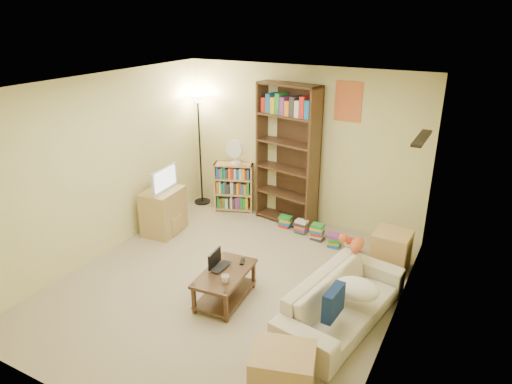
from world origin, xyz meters
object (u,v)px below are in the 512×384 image
tabby_cat (355,243)px  short_bookshelf (234,187)px  coffee_table (225,282)px  mug (225,279)px  television (161,179)px  tall_bookshelf (287,152)px  tv_stand (164,211)px  laptop (224,268)px  floor_lamp (198,118)px  sofa (343,301)px  side_table (391,250)px  end_cabinet (283,373)px  desk_fan (234,151)px

tabby_cat → short_bookshelf: 2.87m
coffee_table → mug: 0.29m
television → tall_bookshelf: (1.52, 1.25, 0.31)m
tabby_cat → tv_stand: (-3.05, 0.12, -0.26)m
laptop → tall_bookshelf: tall_bookshelf is taller
coffee_table → floor_lamp: floor_lamp is taller
coffee_table → short_bookshelf: (-1.27, 2.36, 0.18)m
sofa → television: size_ratio=3.04×
short_bookshelf → side_table: bearing=-34.2°
laptop → side_table: (1.62, 1.62, -0.13)m
laptop → end_cabinet: bearing=-129.4°
coffee_table → mug: mug is taller
tabby_cat → side_table: bearing=64.5°
sofa → tv_stand: tv_stand is taller
short_bookshelf → floor_lamp: (-0.68, 0.00, 1.12)m
short_bookshelf → side_table: size_ratio=1.60×
tv_stand → television: television is taller
tabby_cat → sofa: bearing=-81.4°
floor_lamp → side_table: size_ratio=3.67×
sofa → tall_bookshelf: tall_bookshelf is taller
coffee_table → short_bookshelf: bearing=113.6°
short_bookshelf → side_table: 2.93m
floor_lamp → sofa: bearing=-32.5°
tv_stand → television: (0.00, 0.00, 0.53)m
desk_fan → tabby_cat: bearing=-28.2°
tv_stand → short_bookshelf: (0.53, 1.25, 0.07)m
television → tv_stand: bearing=-0.0°
television → sofa: bearing=-109.9°
mug → short_bookshelf: bearing=118.7°
mug → end_cabinet: size_ratio=0.17×
sofa → side_table: size_ratio=3.67×
tabby_cat → television: 3.07m
television → desk_fan: 1.35m
side_table → end_cabinet: side_table is taller
television → end_cabinet: 3.73m
sofa → short_bookshelf: (-2.63, 2.10, 0.15)m
sofa → television: television is taller
mug → side_table: side_table is taller
tall_bookshelf → side_table: 2.18m
side_table → coffee_table: bearing=-133.3°
laptop → mug: size_ratio=3.25×
tall_bookshelf → end_cabinet: size_ratio=4.02×
coffee_table → tv_stand: size_ratio=1.30×
tv_stand → tall_bookshelf: size_ratio=0.31×
laptop → tall_bookshelf: 2.45m
laptop → side_table: bearing=-44.7°
tv_stand → tabby_cat: bearing=-7.0°
laptop → mug: (0.16, -0.24, 0.03)m
coffee_table → tv_stand: (-1.80, 1.11, 0.11)m
television → floor_lamp: bearing=1.6°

